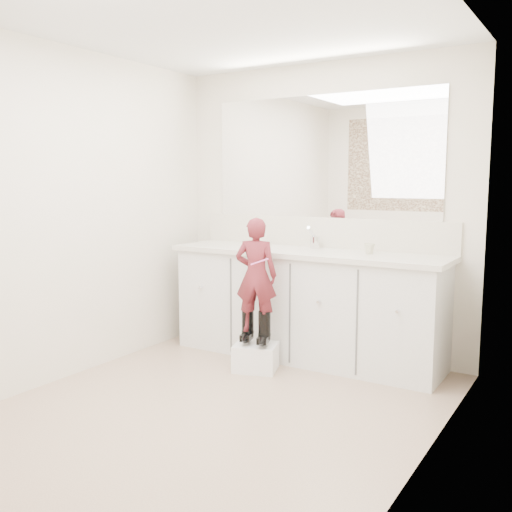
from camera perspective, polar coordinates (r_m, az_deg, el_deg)
The scene contains 17 objects.
floor at distance 3.79m, azimuth -3.70°, elevation -14.89°, with size 3.00×3.00×0.00m, color #8E715D.
ceiling at distance 3.63m, azimuth -4.05°, elevation 22.77°, with size 3.00×3.00×0.00m, color white.
wall_back at distance 4.81m, azimuth 6.60°, elevation 4.59°, with size 2.60×2.60×0.00m, color beige.
wall_left at distance 4.40m, azimuth -17.83°, elevation 3.99°, with size 3.00×3.00×0.00m, color beige.
wall_right at distance 2.95m, azimuth 17.14°, elevation 2.43°, with size 3.00×3.00×0.00m, color beige.
vanity_cabinet at distance 4.67m, azimuth 5.02°, elevation -5.09°, with size 2.20×0.55×0.85m, color silver.
countertop at distance 4.58m, azimuth 5.00°, elevation 0.31°, with size 2.28×0.58×0.04m, color beige.
backsplash at distance 4.81m, azimuth 6.49°, elevation 2.38°, with size 2.28×0.03×0.25m, color beige.
mirror at distance 4.80m, azimuth 6.62°, elevation 9.84°, with size 2.00×0.02×1.00m, color white.
faucet at distance 4.72m, azimuth 5.91°, elevation 1.37°, with size 0.08×0.08×0.10m, color silver.
cup at distance 4.44m, azimuth 11.27°, elevation 0.73°, with size 0.09×0.09×0.08m, color beige.
soap_bottle at distance 4.79m, azimuth 0.45°, elevation 1.91°, with size 0.08×0.08×0.17m, color white.
step_stool at distance 4.44m, azimuth -0.03°, elevation -10.08°, with size 0.32×0.27×0.20m, color white.
boot_left at distance 4.41m, azimuth -0.83°, elevation -6.99°, with size 0.10×0.18×0.27m, color black, non-canonical shape.
boot_right at distance 4.34m, azimuth 0.86°, elevation -7.25°, with size 0.10×0.18×0.27m, color black, non-canonical shape.
toddler at distance 4.29m, azimuth 0.01°, elevation -1.92°, with size 0.32×0.21×0.87m, color #A7333C.
toothbrush at distance 4.18m, azimuth 0.35°, elevation -0.58°, with size 0.01×0.01×0.14m, color #FB61C0.
Camera 1 is at (2.04, -2.85, 1.45)m, focal length 40.00 mm.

